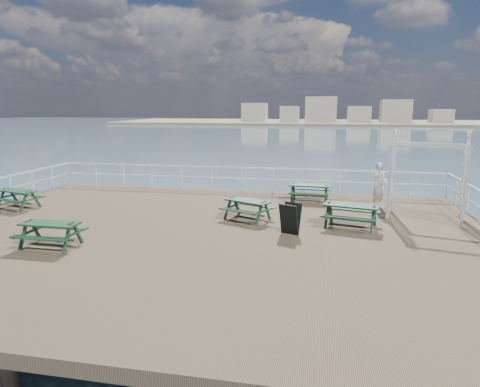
% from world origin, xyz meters
% --- Properties ---
extents(ground, '(18.00, 14.00, 0.30)m').
position_xyz_m(ground, '(0.00, 0.00, -0.15)').
color(ground, brown).
rests_on(ground, ground).
extents(sea_backdrop, '(300.00, 300.00, 9.20)m').
position_xyz_m(sea_backdrop, '(12.54, 134.07, -0.51)').
color(sea_backdrop, '#395461').
rests_on(sea_backdrop, ground).
extents(railing, '(17.77, 13.76, 1.10)m').
position_xyz_m(railing, '(-0.07, 2.57, 0.87)').
color(railing, silver).
rests_on(railing, ground).
extents(picnic_table_a, '(1.87, 1.66, 0.77)m').
position_xyz_m(picnic_table_a, '(-7.80, 1.80, 0.49)').
color(picnic_table_a, '#14371B').
rests_on(picnic_table_a, ground).
extents(picnic_table_b, '(1.95, 1.80, 0.76)m').
position_xyz_m(picnic_table_b, '(1.17, 1.83, 0.49)').
color(picnic_table_b, '#14371B').
rests_on(picnic_table_b, ground).
extents(picnic_table_c, '(1.70, 1.40, 0.79)m').
position_xyz_m(picnic_table_c, '(3.16, 5.10, 0.50)').
color(picnic_table_c, '#14371B').
rests_on(picnic_table_c, ground).
extents(picnic_table_d, '(1.60, 1.29, 0.78)m').
position_xyz_m(picnic_table_d, '(-3.68, -2.13, 0.50)').
color(picnic_table_d, '#14371B').
rests_on(picnic_table_d, ground).
extents(picnic_table_e, '(1.97, 1.72, 0.83)m').
position_xyz_m(picnic_table_e, '(4.62, 1.52, 0.53)').
color(picnic_table_e, '#14371B').
rests_on(picnic_table_e, ground).
extents(trellis_arbor, '(2.74, 1.86, 3.11)m').
position_xyz_m(trellis_arbor, '(7.18, 3.11, 1.38)').
color(trellis_arbor, silver).
rests_on(trellis_arbor, ground).
extents(sandwich_board, '(0.71, 0.64, 0.97)m').
position_xyz_m(sandwich_board, '(2.76, 0.35, 0.47)').
color(sandwich_board, black).
rests_on(sandwich_board, ground).
extents(person, '(0.77, 0.74, 1.78)m').
position_xyz_m(person, '(5.79, 4.28, 0.89)').
color(person, white).
rests_on(person, ground).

